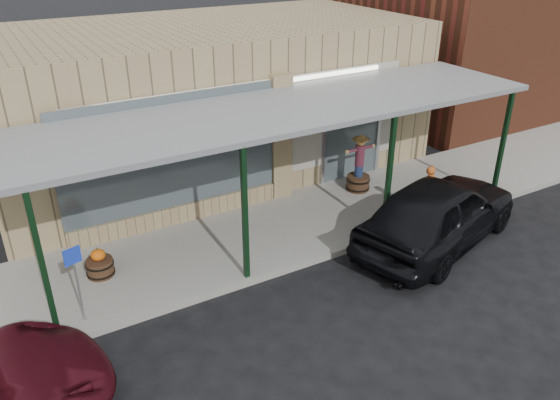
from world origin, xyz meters
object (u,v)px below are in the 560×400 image
barrel_pumpkin (100,265)px  parked_sedan (439,212)px  handicap_sign (76,275)px  barrel_scarecrow (359,171)px

barrel_pumpkin → parked_sedan: parked_sedan is taller
barrel_pumpkin → handicap_sign: size_ratio=0.46×
parked_sedan → handicap_sign: bearing=65.8°
barrel_pumpkin → handicap_sign: 1.63m
barrel_scarecrow → handicap_sign: 7.93m
barrel_scarecrow → handicap_sign: barrel_scarecrow is taller
handicap_sign → parked_sedan: 7.75m
barrel_pumpkin → handicap_sign: handicap_sign is taller
barrel_scarecrow → barrel_pumpkin: (-7.07, -0.62, -0.31)m
barrel_scarecrow → handicap_sign: (-7.68, -1.92, 0.45)m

